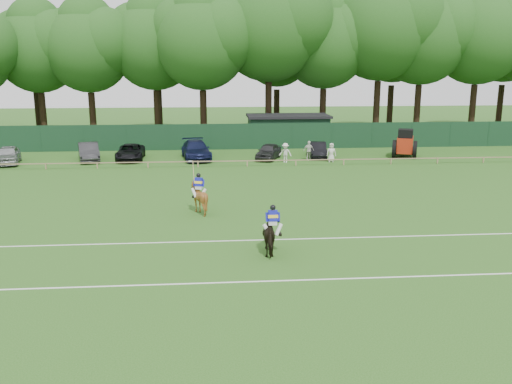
{
  "coord_description": "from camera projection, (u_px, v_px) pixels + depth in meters",
  "views": [
    {
      "loc": [
        -1.8,
        -25.38,
        8.17
      ],
      "look_at": [
        0.5,
        3.0,
        1.4
      ],
      "focal_mm": 38.0,
      "sensor_mm": 36.0,
      "label": 1
    }
  ],
  "objects": [
    {
      "name": "spectator_left",
      "position": [
        285.0,
        153.0,
        45.7
      ],
      "size": [
        1.21,
        0.95,
        1.65
      ],
      "primitive_type": "imported",
      "rotation": [
        0.0,
        0.0,
        -0.37
      ],
      "color": "silver",
      "rests_on": "ground"
    },
    {
      "name": "rider_chestnut",
      "position": [
        199.0,
        184.0,
        30.01
      ],
      "size": [
        0.92,
        0.72,
        2.05
      ],
      "rotation": [
        0.0,
        0.0,
        2.85
      ],
      "color": "silver",
      "rests_on": "ground"
    },
    {
      "name": "spectator_right",
      "position": [
        331.0,
        153.0,
        45.93
      ],
      "size": [
        0.84,
        0.6,
        1.61
      ],
      "primitive_type": "imported",
      "rotation": [
        0.0,
        0.0,
        -0.12
      ],
      "color": "silver",
      "rests_on": "ground"
    },
    {
      "name": "tractor",
      "position": [
        405.0,
        144.0,
        48.27
      ],
      "size": [
        2.94,
        3.5,
        2.51
      ],
      "rotation": [
        0.0,
        0.0,
        -0.37
      ],
      "color": "#AB260F",
      "rests_on": "ground"
    },
    {
      "name": "sedan_grey",
      "position": [
        89.0,
        152.0,
        46.62
      ],
      "size": [
        2.77,
        4.9,
        1.53
      ],
      "primitive_type": "imported",
      "rotation": [
        0.0,
        0.0,
        0.26
      ],
      "color": "#2E2E30",
      "rests_on": "ground"
    },
    {
      "name": "spectator_mid",
      "position": [
        309.0,
        151.0,
        46.67
      ],
      "size": [
        1.07,
        0.65,
        1.7
      ],
      "primitive_type": "imported",
      "rotation": [
        0.0,
        0.0,
        0.25
      ],
      "color": "silver",
      "rests_on": "ground"
    },
    {
      "name": "pitch_lines",
      "position": [
        257.0,
        259.0,
        23.24
      ],
      "size": [
        60.0,
        5.1,
        0.01
      ],
      "color": "silver",
      "rests_on": "ground"
    },
    {
      "name": "horse_chestnut",
      "position": [
        199.0,
        198.0,
        30.2
      ],
      "size": [
        1.79,
        1.91,
        1.73
      ],
      "primitive_type": "imported",
      "rotation": [
        0.0,
        0.0,
        2.85
      ],
      "color": "brown",
      "rests_on": "ground"
    },
    {
      "name": "suv_black",
      "position": [
        130.0,
        152.0,
        46.94
      ],
      "size": [
        2.44,
        4.95,
        1.35
      ],
      "primitive_type": "imported",
      "rotation": [
        0.0,
        0.0,
        0.04
      ],
      "color": "black",
      "rests_on": "ground"
    },
    {
      "name": "estate_black",
      "position": [
        318.0,
        150.0,
        48.32
      ],
      "size": [
        1.91,
        4.2,
        1.34
      ],
      "primitive_type": "imported",
      "rotation": [
        0.0,
        0.0,
        -0.13
      ],
      "color": "black",
      "rests_on": "ground"
    },
    {
      "name": "utility_shed",
      "position": [
        288.0,
        129.0,
        55.85
      ],
      "size": [
        8.4,
        4.4,
        3.04
      ],
      "color": "#14331E",
      "rests_on": "ground"
    },
    {
      "name": "perimeter_fence",
      "position": [
        231.0,
        137.0,
        52.53
      ],
      "size": [
        92.08,
        0.08,
        2.5
      ],
      "color": "#14351E",
      "rests_on": "ground"
    },
    {
      "name": "horse_dark",
      "position": [
        273.0,
        235.0,
        23.78
      ],
      "size": [
        0.9,
        1.95,
        1.64
      ],
      "primitive_type": "imported",
      "rotation": [
        0.0,
        0.0,
        3.15
      ],
      "color": "black",
      "rests_on": "ground"
    },
    {
      "name": "pitch_rail",
      "position": [
        235.0,
        161.0,
        43.99
      ],
      "size": [
        62.1,
        0.1,
        0.5
      ],
      "color": "#997F5B",
      "rests_on": "ground"
    },
    {
      "name": "ground",
      "position": [
        251.0,
        234.0,
        26.64
      ],
      "size": [
        160.0,
        160.0,
        0.0
      ],
      "primitive_type": "plane",
      "color": "#1E4C14",
      "rests_on": "ground"
    },
    {
      "name": "sedan_navy",
      "position": [
        196.0,
        150.0,
        47.34
      ],
      "size": [
        3.01,
        5.77,
        1.6
      ],
      "primitive_type": "imported",
      "rotation": [
        0.0,
        0.0,
        0.15
      ],
      "color": "#13183C",
      "rests_on": "ground"
    },
    {
      "name": "hatch_grey",
      "position": [
        268.0,
        151.0,
        47.32
      ],
      "size": [
        2.93,
        4.29,
        1.36
      ],
      "primitive_type": "imported",
      "rotation": [
        0.0,
        0.0,
        -0.37
      ],
      "color": "#2D2D2F",
      "rests_on": "ground"
    },
    {
      "name": "sedan_silver",
      "position": [
        8.0,
        155.0,
        45.08
      ],
      "size": [
        2.73,
        4.68,
        1.49
      ],
      "primitive_type": "imported",
      "rotation": [
        0.0,
        0.0,
        0.23
      ],
      "color": "#9EA1A3",
      "rests_on": "ground"
    },
    {
      "name": "tree_row",
      "position": [
        246.0,
        138.0,
        60.74
      ],
      "size": [
        96.0,
        12.0,
        21.0
      ],
      "primitive_type": null,
      "color": "#26561C",
      "rests_on": "ground"
    },
    {
      "name": "rider_dark",
      "position": [
        273.0,
        219.0,
        23.6
      ],
      "size": [
        0.94,
        0.37,
        1.41
      ],
      "rotation": [
        0.0,
        0.0,
        3.15
      ],
      "color": "silver",
      "rests_on": "ground"
    }
  ]
}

